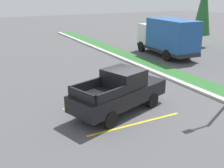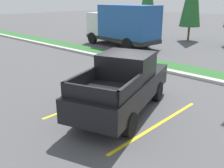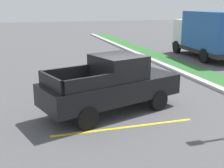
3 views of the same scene
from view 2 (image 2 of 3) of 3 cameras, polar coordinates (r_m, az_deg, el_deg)
name	(u,v)px [view 2 (image 2 of 3)]	position (r m, az deg, el deg)	size (l,w,h in m)	color
ground_plane	(131,105)	(9.88, 4.36, -4.79)	(120.00, 120.00, 0.00)	#4C4C4F
parking_line_near	(94,100)	(10.39, -4.06, -3.54)	(0.12, 4.80, 0.01)	yellow
parking_line_far	(158,124)	(8.56, 10.32, -8.93)	(0.12, 4.80, 0.01)	yellow
curb_strip	(192,76)	(13.88, 17.58, 1.71)	(56.00, 0.40, 0.15)	#B2B2AD
grass_median	(202,73)	(14.86, 19.46, 2.43)	(56.00, 1.80, 0.06)	#2D662D
pickup_truck_main	(124,84)	(9.05, 2.61, 0.07)	(3.44, 5.55, 2.10)	black
cargo_truck_distant	(123,24)	(21.84, 2.45, 13.27)	(6.93, 2.85, 3.40)	black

